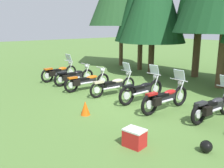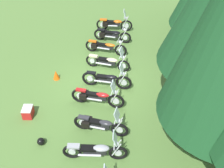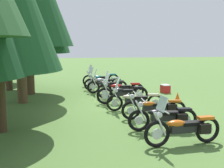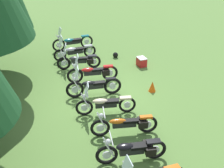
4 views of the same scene
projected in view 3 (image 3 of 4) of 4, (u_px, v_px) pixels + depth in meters
The scene contains 14 objects.
ground_plane at pixel (126, 104), 13.04m from camera, with size 80.00×80.00×0.00m, color #547A38.
motorcycle_0 at pixel (184, 128), 7.76m from camera, with size 0.78×2.24×1.38m.
motorcycle_1 at pixel (164, 117), 9.03m from camera, with size 0.70×2.23×1.00m.
motorcycle_2 at pixel (155, 108), 10.36m from camera, with size 0.69×2.36×1.00m.
motorcycle_3 at pixel (134, 100), 11.65m from camera, with size 0.68×2.34×1.35m.
motorcycle_4 at pixel (122, 93), 13.02m from camera, with size 0.73×2.38×1.39m.
motorcycle_5 at pixel (121, 89), 14.30m from camera, with size 0.75×2.38×1.39m.
motorcycle_6 at pixel (108, 85), 15.71m from camera, with size 0.64×2.22×1.36m.
motorcycle_7 at pixel (103, 82), 16.91m from camera, with size 0.76×2.32×1.35m.
motorcycle_8 at pixel (101, 79), 18.28m from camera, with size 0.74×2.39×1.39m.
pine_tree_7 at pixel (3, 6), 18.97m from camera, with size 3.32×3.32×8.45m.
picnic_cooler at pixel (165, 89), 15.90m from camera, with size 0.58×0.49×0.46m.
traffic_cone at pixel (178, 98), 13.28m from camera, with size 0.32×0.32×0.48m, color #EA590F.
dropped_helmet at pixel (140, 87), 17.03m from camera, with size 0.30×0.30×0.30m, color black.
Camera 3 is at (-12.58, 2.29, 2.76)m, focal length 46.12 mm.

